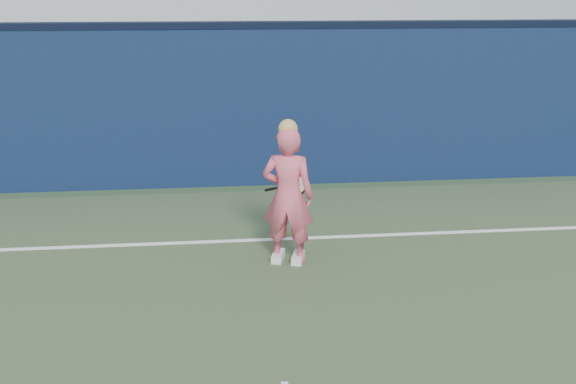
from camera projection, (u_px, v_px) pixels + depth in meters
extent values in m
cube|color=#0E1D3E|center=(253.00, 108.00, 9.82)|extent=(24.00, 0.40, 2.50)
cube|color=black|center=(251.00, 25.00, 9.40)|extent=(24.00, 0.42, 0.10)
imported|color=#E35870|center=(288.00, 196.00, 7.01)|extent=(0.68, 0.54, 1.64)
sphere|color=tan|center=(288.00, 129.00, 6.76)|extent=(0.22, 0.22, 0.22)
cube|color=white|center=(298.00, 258.00, 7.24)|extent=(0.19, 0.30, 0.10)
cube|color=white|center=(278.00, 256.00, 7.28)|extent=(0.19, 0.30, 0.10)
torus|color=black|center=(296.00, 185.00, 7.40)|extent=(0.29, 0.07, 0.29)
torus|color=gold|center=(296.00, 185.00, 7.40)|extent=(0.24, 0.05, 0.24)
cylinder|color=beige|center=(296.00, 185.00, 7.40)|extent=(0.24, 0.04, 0.24)
cylinder|color=black|center=(279.00, 188.00, 7.49)|extent=(0.26, 0.09, 0.10)
cylinder|color=black|center=(269.00, 189.00, 7.54)|extent=(0.12, 0.06, 0.06)
cube|color=white|center=(263.00, 240.00, 7.86)|extent=(11.00, 0.08, 0.01)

